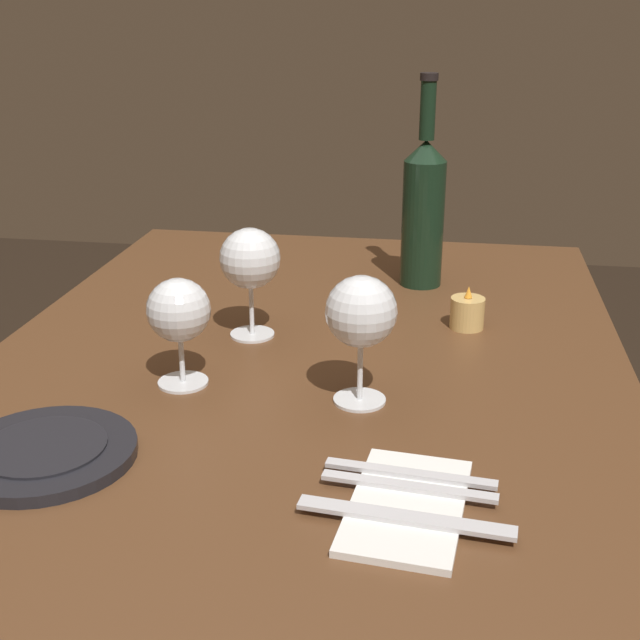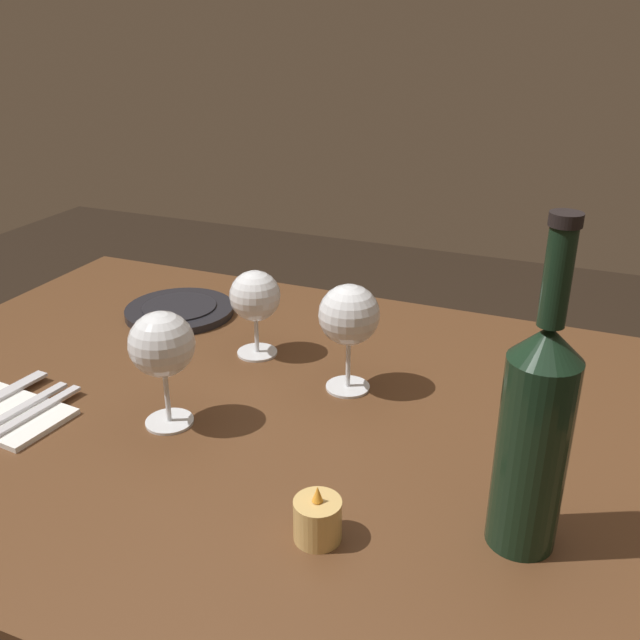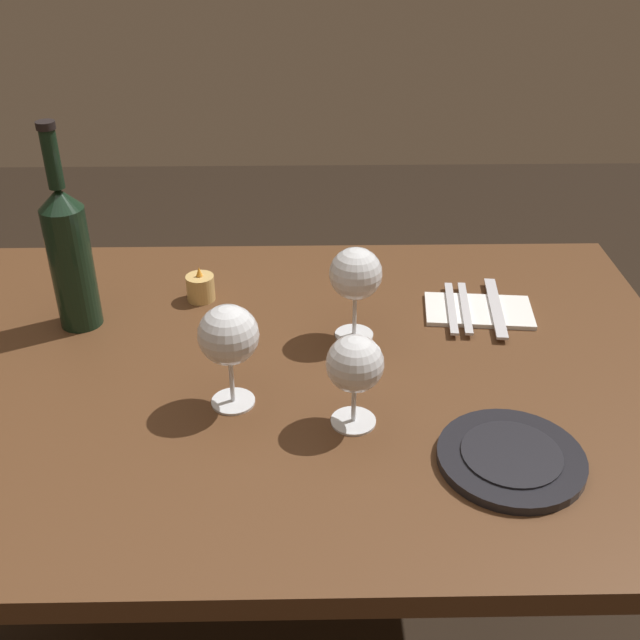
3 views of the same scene
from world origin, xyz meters
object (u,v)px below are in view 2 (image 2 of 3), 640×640
(wine_glass_centre, at_px, (349,317))
(fork_inner, at_px, (14,412))
(votive_candle, at_px, (318,521))
(wine_glass_left, at_px, (162,347))
(wine_glass_right, at_px, (255,298))
(wine_bottle, at_px, (534,432))
(dinner_plate, at_px, (180,310))
(folded_napkin, at_px, (1,413))
(fork_outer, at_px, (28,416))

(wine_glass_centre, distance_m, fork_inner, 0.48)
(votive_candle, xyz_separation_m, fork_inner, (0.48, -0.06, -0.01))
(wine_glass_left, distance_m, fork_inner, 0.24)
(wine_glass_right, xyz_separation_m, votive_candle, (-0.26, 0.37, -0.08))
(wine_bottle, distance_m, dinner_plate, 0.78)
(votive_candle, height_order, folded_napkin, votive_candle)
(wine_glass_right, distance_m, folded_napkin, 0.40)
(folded_napkin, relative_size, fork_outer, 1.11)
(wine_glass_right, relative_size, folded_napkin, 0.72)
(wine_bottle, relative_size, votive_candle, 5.36)
(wine_glass_left, bearing_deg, wine_glass_right, -93.52)
(dinner_plate, xyz_separation_m, fork_outer, (-0.02, 0.40, 0.00))
(wine_glass_centre, height_order, fork_outer, wine_glass_centre)
(wine_glass_right, bearing_deg, dinner_plate, -23.41)
(wine_glass_left, relative_size, wine_glass_centre, 1.00)
(fork_inner, height_order, fork_outer, same)
(wine_glass_centre, height_order, fork_inner, wine_glass_centre)
(wine_bottle, bearing_deg, folded_napkin, 1.80)
(wine_glass_right, height_order, fork_inner, wine_glass_right)
(wine_glass_right, distance_m, fork_outer, 0.37)
(wine_bottle, bearing_deg, fork_outer, 1.94)
(wine_glass_centre, relative_size, fork_inner, 0.91)
(fork_outer, bearing_deg, wine_glass_left, -157.56)
(wine_glass_centre, distance_m, votive_candle, 0.34)
(dinner_plate, height_order, fork_outer, dinner_plate)
(votive_candle, relative_size, folded_napkin, 0.33)
(wine_glass_left, relative_size, folded_napkin, 0.82)
(wine_glass_centre, bearing_deg, wine_bottle, 140.30)
(votive_candle, bearing_deg, fork_outer, -7.32)
(wine_bottle, relative_size, folded_napkin, 1.80)
(wine_bottle, bearing_deg, wine_glass_right, -31.75)
(wine_bottle, xyz_separation_m, votive_candle, (0.20, 0.08, -0.11))
(wine_glass_centre, height_order, folded_napkin, wine_glass_centre)
(fork_outer, bearing_deg, wine_glass_right, -122.11)
(wine_glass_left, xyz_separation_m, fork_inner, (0.20, 0.07, -0.11))
(votive_candle, relative_size, fork_inner, 0.37)
(fork_inner, bearing_deg, votive_candle, 173.05)
(dinner_plate, distance_m, fork_outer, 0.40)
(wine_glass_right, xyz_separation_m, fork_inner, (0.22, 0.31, -0.09))
(dinner_plate, relative_size, folded_napkin, 1.00)
(dinner_plate, xyz_separation_m, folded_napkin, (0.03, 0.40, -0.00))
(votive_candle, distance_m, fork_outer, 0.46)
(folded_napkin, distance_m, fork_outer, 0.05)
(folded_napkin, bearing_deg, fork_outer, 180.00)
(dinner_plate, distance_m, fork_inner, 0.40)
(wine_glass_right, xyz_separation_m, wine_bottle, (-0.46, 0.29, 0.04))
(dinner_plate, distance_m, folded_napkin, 0.40)
(folded_napkin, height_order, fork_inner, fork_inner)
(wine_glass_right, distance_m, votive_candle, 0.46)
(folded_napkin, xyz_separation_m, fork_outer, (-0.05, 0.00, 0.01))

